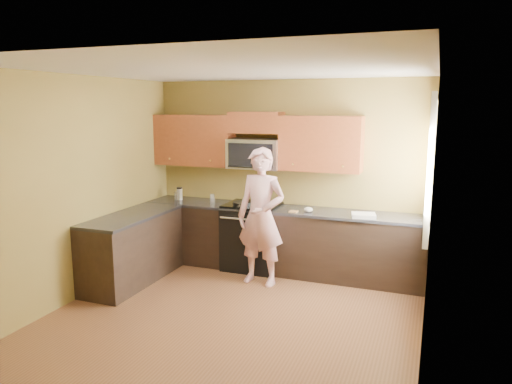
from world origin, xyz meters
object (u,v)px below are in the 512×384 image
at_px(butter_tub, 265,210).
at_px(microwave, 255,168).
at_px(woman, 261,217).
at_px(frying_pan, 242,206).
at_px(stove, 252,236).
at_px(travel_mug, 180,200).

bearing_deg(butter_tub, microwave, 131.33).
height_order(woman, frying_pan, woman).
bearing_deg(stove, travel_mug, 177.41).
relative_size(butter_tub, travel_mug, 0.65).
relative_size(microwave, woman, 0.42).
xyz_separation_m(microwave, frying_pan, (-0.09, -0.29, -0.50)).
xyz_separation_m(microwave, woman, (0.33, -0.65, -0.55)).
height_order(microwave, woman, woman).
xyz_separation_m(stove, butter_tub, (0.25, -0.16, 0.45)).
height_order(stove, frying_pan, frying_pan).
bearing_deg(stove, frying_pan, -118.77).
bearing_deg(butter_tub, travel_mug, 171.52).
distance_m(stove, butter_tub, 0.54).
bearing_deg(butter_tub, woman, -78.55).
bearing_deg(woman, frying_pan, 145.67).
relative_size(frying_pan, travel_mug, 2.32).
distance_m(stove, woman, 0.75).
bearing_deg(frying_pan, travel_mug, 160.34).
relative_size(microwave, butter_tub, 6.15).
relative_size(stove, frying_pan, 2.14).
bearing_deg(woman, microwave, 123.24).
bearing_deg(stove, microwave, 90.00).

